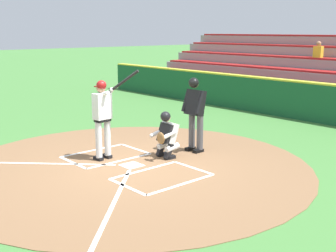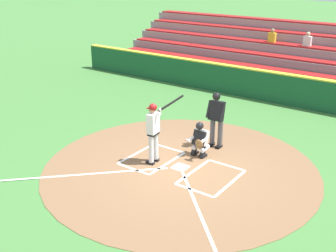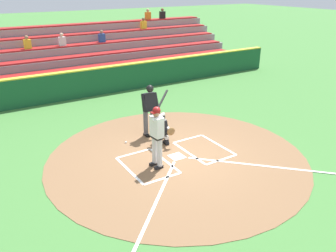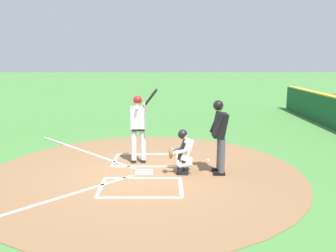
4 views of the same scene
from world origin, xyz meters
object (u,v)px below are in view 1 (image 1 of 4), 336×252
(plate_umpire, at_px, (195,109))
(baseball, at_px, (164,143))
(catcher, at_px, (166,134))
(batter, at_px, (103,114))

(plate_umpire, xyz_separation_m, baseball, (1.02, 0.14, -1.04))
(catcher, xyz_separation_m, plate_umpire, (-0.05, -0.89, 0.49))
(batter, xyz_separation_m, catcher, (-0.87, -1.18, -0.51))
(batter, height_order, catcher, batter)
(catcher, bearing_deg, plate_umpire, -92.92)
(baseball, bearing_deg, plate_umpire, -172.11)
(batter, bearing_deg, plate_umpire, -113.66)
(catcher, height_order, plate_umpire, plate_umpire)
(batter, height_order, baseball, batter)
(catcher, bearing_deg, baseball, -37.67)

